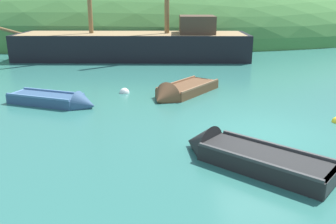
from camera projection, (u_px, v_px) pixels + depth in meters
ground_plane at (263, 134)px, 10.66m from camera, size 120.00×120.00×0.00m
shore_hill at (149, 36)px, 37.35m from camera, size 52.44×24.55×13.81m
sailing_ship at (136, 50)px, 23.62m from camera, size 17.54×5.31×11.30m
rowboat_outer_left at (242, 157)px, 8.77m from camera, size 3.47×3.50×1.14m
rowboat_near_dock at (58, 102)px, 13.49m from camera, size 3.60×2.39×0.98m
rowboat_outer_right at (180, 93)px, 14.76m from camera, size 3.34×3.57×1.21m
buoy_white at (124, 93)px, 15.23m from camera, size 0.42×0.42×0.42m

